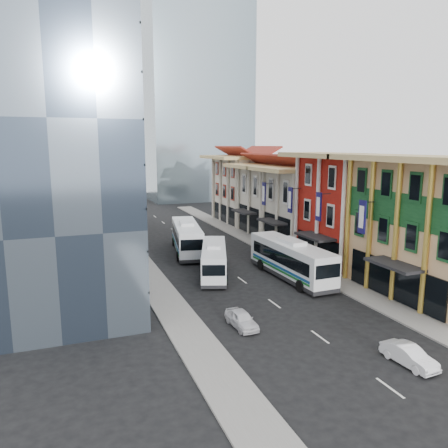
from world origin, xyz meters
name	(u,v)px	position (x,y,z in m)	size (l,w,h in m)	color
ground	(328,343)	(0.00, 0.00, 0.00)	(200.00, 200.00, 0.00)	black
sidewalk_right	(284,256)	(8.50, 22.00, 0.07)	(3.00, 90.00, 0.15)	slate
sidewalk_left	(144,269)	(-8.50, 22.00, 0.07)	(3.00, 90.00, 0.15)	slate
shophouse_tan	(434,230)	(14.00, 5.00, 6.00)	(8.00, 14.00, 12.00)	#DDB27F
shophouse_red	(350,211)	(14.00, 17.00, 6.00)	(8.00, 10.00, 12.00)	#B01E13
shophouse_cream_near	(305,208)	(14.00, 26.50, 5.00)	(8.00, 9.00, 10.00)	beige
shophouse_cream_mid	(274,200)	(14.00, 35.50, 5.00)	(8.00, 9.00, 10.00)	beige
shophouse_cream_far	(247,190)	(14.00, 46.00, 5.50)	(8.00, 12.00, 11.00)	beige
office_tower	(49,126)	(-17.00, 19.00, 15.00)	(12.00, 26.00, 30.00)	#364456
office_block_far	(63,190)	(-16.00, 42.00, 7.00)	(10.00, 18.00, 14.00)	gray
bus_left_near	(214,259)	(-2.00, 17.77, 1.68)	(2.46, 10.51, 3.37)	white
bus_left_far	(187,237)	(-2.00, 28.06, 2.00)	(2.92, 12.46, 4.00)	white
bus_right	(291,259)	(4.90, 13.99, 2.02)	(2.95, 12.59, 4.04)	white
sedan_left	(242,319)	(-4.51, 4.53, 0.62)	(1.48, 3.67, 1.25)	silver
sedan_right	(409,356)	(2.89, -4.32, 0.61)	(1.29, 3.70, 1.22)	silver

